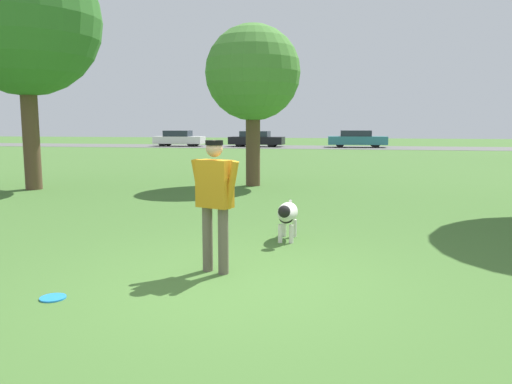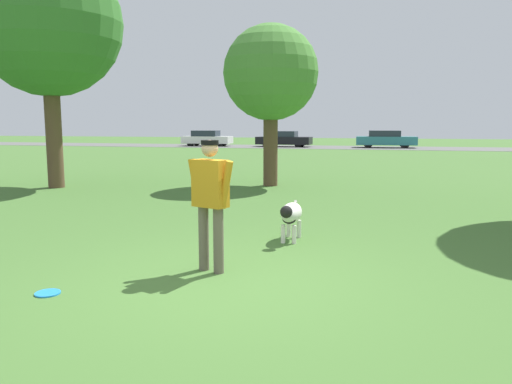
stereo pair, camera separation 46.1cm
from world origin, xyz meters
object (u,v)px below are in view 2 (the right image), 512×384
(tree_mid_center, at_px, (271,74))
(frisbee, at_px, (48,293))
(parked_car_black, at_px, (284,139))
(parked_car_white, at_px, (207,138))
(dog, at_px, (291,214))
(parked_car_teal, at_px, (386,139))
(tree_near_left, at_px, (48,23))
(person, at_px, (210,194))

(tree_mid_center, bearing_deg, frisbee, -91.47)
(frisbee, bearing_deg, parked_car_black, 96.93)
(frisbee, xyz_separation_m, parked_car_white, (-10.75, 34.95, 0.63))
(tree_mid_center, xyz_separation_m, parked_car_black, (-4.54, 25.18, -2.69))
(parked_car_black, bearing_deg, dog, -75.92)
(frisbee, height_order, parked_car_white, parked_car_white)
(tree_mid_center, relative_size, parked_car_teal, 1.03)
(frisbee, bearing_deg, tree_near_left, 125.36)
(dog, relative_size, frisbee, 4.01)
(person, bearing_deg, parked_car_black, 120.42)
(tree_near_left, bearing_deg, tree_mid_center, 18.22)
(dog, xyz_separation_m, parked_car_black, (-6.43, 32.10, 0.19))
(tree_mid_center, xyz_separation_m, parked_car_white, (-11.01, 24.87, -2.66))
(person, distance_m, tree_near_left, 10.60)
(tree_mid_center, distance_m, parked_car_white, 27.33)
(tree_mid_center, relative_size, parked_car_white, 1.17)
(frisbee, bearing_deg, parked_car_white, 107.10)
(parked_car_black, height_order, parked_car_teal, parked_car_teal)
(frisbee, distance_m, parked_car_white, 36.57)
(tree_mid_center, xyz_separation_m, parked_car_teal, (3.46, 25.42, -2.64))
(tree_near_left, xyz_separation_m, parked_car_black, (1.46, 27.15, -4.05))
(tree_near_left, bearing_deg, parked_car_white, 100.55)
(person, height_order, frisbee, person)
(parked_car_white, xyz_separation_m, parked_car_teal, (14.47, 0.55, 0.02))
(person, height_order, parked_car_white, person)
(dog, relative_size, parked_car_teal, 0.24)
(person, relative_size, frisbee, 6.09)
(person, xyz_separation_m, parked_car_white, (-12.21, 33.69, -0.34))
(tree_near_left, height_order, parked_car_teal, tree_near_left)
(dog, relative_size, parked_car_white, 0.27)
(frisbee, height_order, tree_mid_center, tree_mid_center)
(parked_car_white, bearing_deg, frisbee, -73.75)
(parked_car_white, relative_size, parked_car_teal, 0.88)
(frisbee, distance_m, parked_car_teal, 35.69)
(frisbee, relative_size, parked_car_black, 0.06)
(person, bearing_deg, dog, 91.09)
(person, distance_m, dog, 2.09)
(tree_near_left, bearing_deg, dog, -32.08)
(tree_mid_center, bearing_deg, tree_near_left, -161.78)
(frisbee, relative_size, parked_car_teal, 0.06)
(person, bearing_deg, tree_near_left, 157.32)
(tree_near_left, height_order, parked_car_black, tree_near_left)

